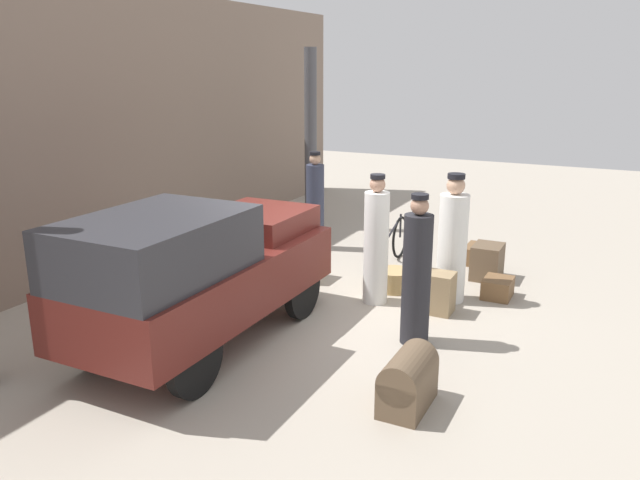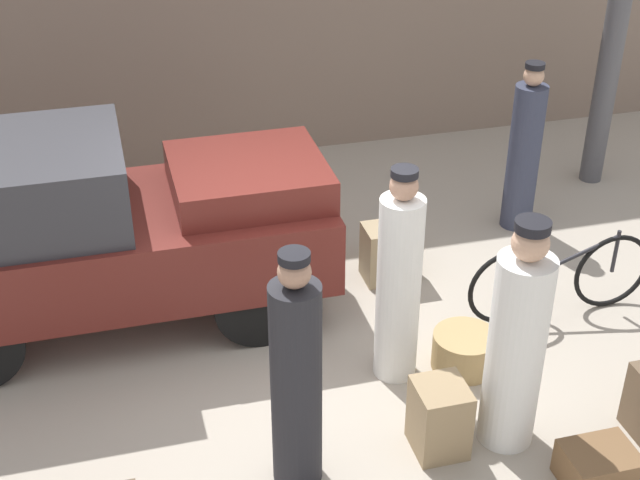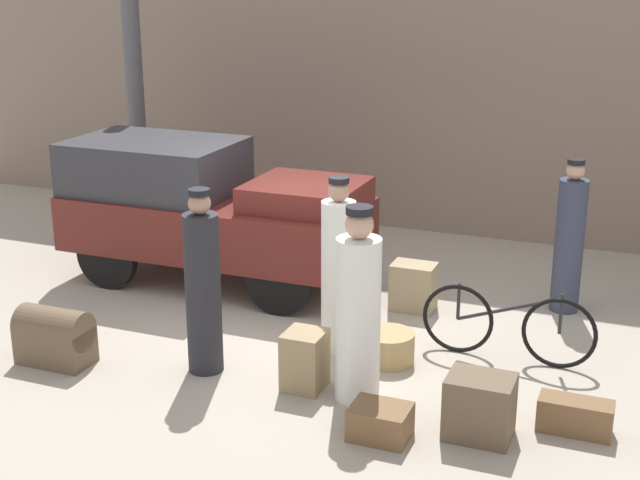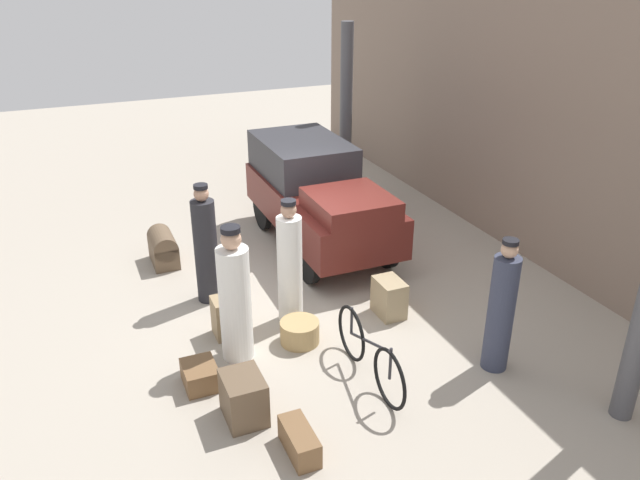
# 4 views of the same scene
# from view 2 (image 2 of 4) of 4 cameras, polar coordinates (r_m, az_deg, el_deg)

# --- Properties ---
(ground_plane) EXTENTS (30.00, 30.00, 0.00)m
(ground_plane) POSITION_cam_2_polar(r_m,az_deg,el_deg) (7.61, -1.08, -7.12)
(ground_plane) COLOR #A89E8E
(canopy_pillar_right) EXTENTS (0.25, 0.25, 3.61)m
(canopy_pillar_right) POSITION_cam_2_polar(r_m,az_deg,el_deg) (10.23, 18.40, 12.83)
(canopy_pillar_right) COLOR #4C4C51
(canopy_pillar_right) RESTS_ON ground
(truck) EXTENTS (3.72, 1.56, 1.74)m
(truck) POSITION_cam_2_polar(r_m,az_deg,el_deg) (7.70, -14.56, 0.92)
(truck) COLOR black
(truck) RESTS_ON ground
(bicycle) EXTENTS (1.75, 0.04, 0.78)m
(bicycle) POSITION_cam_2_polar(r_m,az_deg,el_deg) (8.12, 15.14, -2.39)
(bicycle) COLOR black
(bicycle) RESTS_ON ground
(wicker_basket) EXTENTS (0.53, 0.53, 0.31)m
(wicker_basket) POSITION_cam_2_polar(r_m,az_deg,el_deg) (7.45, 9.22, -7.01)
(wicker_basket) COLOR tan
(wicker_basket) RESTS_ON ground
(porter_lifting_near_truck) EXTENTS (0.33, 0.33, 1.78)m
(porter_lifting_near_truck) POSITION_cam_2_polar(r_m,az_deg,el_deg) (9.30, 12.93, 5.43)
(porter_lifting_near_truck) COLOR #33384C
(porter_lifting_near_truck) RESTS_ON ground
(porter_carrying_trunk) EXTENTS (0.35, 0.35, 1.84)m
(porter_carrying_trunk) POSITION_cam_2_polar(r_m,az_deg,el_deg) (6.93, 5.06, -2.82)
(porter_carrying_trunk) COLOR white
(porter_carrying_trunk) RESTS_ON ground
(porter_with_bicycle) EXTENTS (0.41, 0.41, 1.84)m
(porter_with_bicycle) POSITION_cam_2_polar(r_m,az_deg,el_deg) (6.43, 12.45, -6.60)
(porter_with_bicycle) COLOR white
(porter_with_bicycle) RESTS_ON ground
(conductor_in_dark_uniform) EXTENTS (0.35, 0.35, 1.84)m
(conductor_in_dark_uniform) POSITION_cam_2_polar(r_m,az_deg,el_deg) (5.96, -1.53, -8.98)
(conductor_in_dark_uniform) COLOR #232328
(conductor_in_dark_uniform) RESTS_ON ground
(suitcase_small_leather) EXTENTS (0.37, 0.39, 0.56)m
(suitcase_small_leather) POSITION_cam_2_polar(r_m,az_deg,el_deg) (6.60, 7.65, -11.21)
(suitcase_small_leather) COLOR #937A56
(suitcase_small_leather) RESTS_ON ground
(trunk_large_brown) EXTENTS (0.50, 0.35, 0.55)m
(trunk_large_brown) POSITION_cam_2_polar(r_m,az_deg,el_deg) (8.44, 4.49, -0.79)
(trunk_large_brown) COLOR #9E8966
(trunk_large_brown) RESTS_ON ground
(suitcase_tan_flat) EXTENTS (0.50, 0.40, 0.28)m
(suitcase_tan_flat) POSITION_cam_2_polar(r_m,az_deg,el_deg) (6.67, 17.38, -13.70)
(suitcase_tan_flat) COLOR brown
(suitcase_tan_flat) RESTS_ON ground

